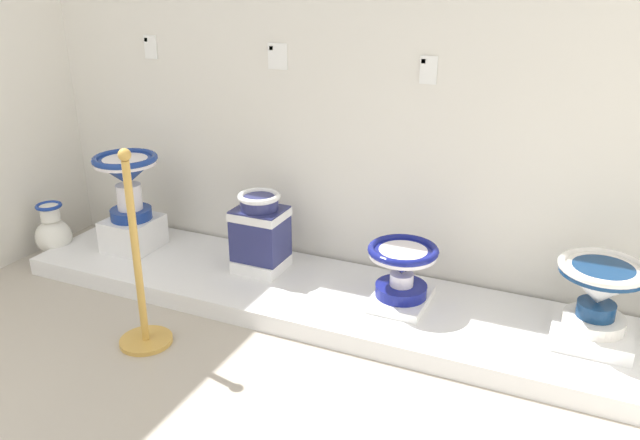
{
  "coord_description": "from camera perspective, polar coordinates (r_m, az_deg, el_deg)",
  "views": [
    {
      "loc": [
        3.52,
        -0.85,
        1.87
      ],
      "look_at": [
        2.14,
        2.18,
        0.54
      ],
      "focal_mm": 35.78,
      "sensor_mm": 36.0,
      "label": 1
    }
  ],
  "objects": [
    {
      "name": "info_placard_second",
      "position": [
        3.95,
        -3.83,
        14.42
      ],
      "size": [
        0.13,
        0.01,
        0.15
      ],
      "color": "white"
    },
    {
      "name": "plinth_block_squat_floral",
      "position": [
        4.44,
        -16.34,
        -1.12
      ],
      "size": [
        0.31,
        0.34,
        0.21
      ],
      "primitive_type": "cube",
      "color": "white",
      "rests_on": "display_platform"
    },
    {
      "name": "decorative_vase_companion",
      "position": [
        4.72,
        -22.75,
        -1.14
      ],
      "size": [
        0.24,
        0.24,
        0.39
      ],
      "color": "navy",
      "rests_on": "ground_plane"
    },
    {
      "name": "plinth_block_slender_white",
      "position": [
        3.53,
        23.11,
        -9.33
      ],
      "size": [
        0.38,
        0.36,
        0.08
      ],
      "primitive_type": "cube",
      "color": "white",
      "rests_on": "display_platform"
    },
    {
      "name": "info_placard_third",
      "position": [
        3.61,
        9.67,
        13.11
      ],
      "size": [
        0.1,
        0.01,
        0.15
      ],
      "color": "white"
    },
    {
      "name": "plinth_block_pale_glazed",
      "position": [
        4.0,
        -5.26,
        -3.88
      ],
      "size": [
        0.29,
        0.28,
        0.08
      ],
      "primitive_type": "cube",
      "color": "white",
      "rests_on": "display_platform"
    },
    {
      "name": "antique_toilet_pale_glazed",
      "position": [
        3.89,
        -5.38,
        -0.46
      ],
      "size": [
        0.31,
        0.26,
        0.42
      ],
      "color": "navy",
      "rests_on": "plinth_block_pale_glazed"
    },
    {
      "name": "antique_toilet_slender_white",
      "position": [
        3.41,
        23.77,
        -5.43
      ],
      "size": [
        0.42,
        0.42,
        0.35
      ],
      "color": "white",
      "rests_on": "plinth_block_slender_white"
    },
    {
      "name": "info_placard_first",
      "position": [
        4.46,
        -14.92,
        14.74
      ],
      "size": [
        0.1,
        0.01,
        0.15
      ],
      "color": "white"
    },
    {
      "name": "stanchion_post_near_left",
      "position": [
        3.45,
        -15.75,
        -6.29
      ],
      "size": [
        0.28,
        0.28,
        1.07
      ],
      "color": "gold",
      "rests_on": "ground_plane"
    },
    {
      "name": "antique_toilet_leftmost",
      "position": [
        3.53,
        7.38,
        -3.87
      ],
      "size": [
        0.39,
        0.39,
        0.3
      ],
      "color": "navy",
      "rests_on": "plinth_block_leftmost"
    },
    {
      "name": "wall_back",
      "position": [
        3.75,
        3.44,
        16.96
      ],
      "size": [
        4.55,
        0.06,
        3.12
      ],
      "primitive_type": "cube",
      "color": "silver",
      "rests_on": "ground_plane"
    },
    {
      "name": "plinth_block_leftmost",
      "position": [
        3.63,
        7.21,
        -7.02
      ],
      "size": [
        0.3,
        0.39,
        0.05
      ],
      "primitive_type": "cube",
      "color": "white",
      "rests_on": "display_platform"
    },
    {
      "name": "antique_toilet_squat_floral",
      "position": [
        4.3,
        -16.9,
        3.85
      ],
      "size": [
        0.41,
        0.41,
        0.43
      ],
      "color": "navy",
      "rests_on": "plinth_block_squat_floral"
    },
    {
      "name": "display_platform",
      "position": [
        3.78,
        0.42,
        -6.98
      ],
      "size": [
        3.83,
        0.81,
        0.11
      ],
      "primitive_type": "cube",
      "color": "white",
      "rests_on": "ground_plane"
    }
  ]
}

